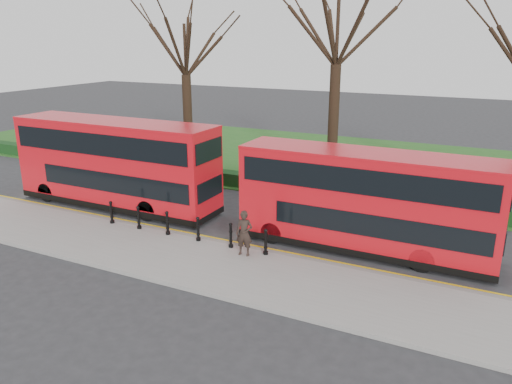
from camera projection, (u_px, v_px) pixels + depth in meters
The scene contains 13 objects.
ground at pixel (216, 233), 22.01m from camera, with size 120.00×120.00×0.00m, color #28282B.
pavement at pixel (177, 257), 19.41m from camera, with size 60.00×4.00×0.15m, color gray.
kerb at pixel (204, 239), 21.13m from camera, with size 60.00×0.25×0.16m, color slate.
grass_verge at pixel (325, 160), 34.84m from camera, with size 60.00×18.00×0.06m, color #1E501A.
hedge at pixel (278, 185), 27.71m from camera, with size 60.00×0.90×0.80m, color black.
yellow_line_outer at pixel (208, 238), 21.40m from camera, with size 60.00×0.10×0.01m, color yellow.
yellow_line_inner at pixel (210, 237), 21.58m from camera, with size 60.00×0.10×0.01m, color yellow.
tree_left at pixel (185, 44), 31.61m from camera, with size 6.92×6.92×10.81m.
tree_mid at pixel (338, 23), 27.04m from camera, with size 7.94×7.94×12.41m.
bollard_row at pixel (183, 226), 21.00m from camera, with size 7.90×0.15×1.00m.
bus_lead at pixel (116, 164), 24.94m from camera, with size 10.98×2.52×4.37m.
bus_rear at pixel (365, 202), 19.73m from camera, with size 10.16×2.34×4.04m.
pedestrian at pixel (244, 233), 19.19m from camera, with size 0.66×0.43×1.80m, color black.
Camera 1 is at (10.63, -17.58, 8.27)m, focal length 35.00 mm.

